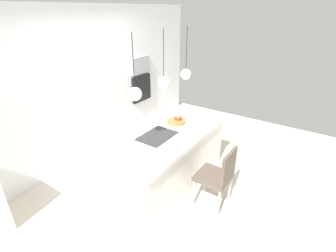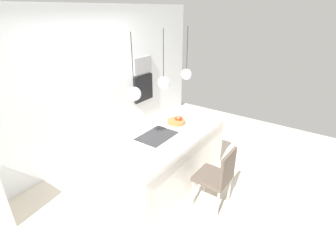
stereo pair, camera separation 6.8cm
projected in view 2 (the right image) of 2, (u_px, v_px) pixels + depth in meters
floor at (164, 181)px, 4.04m from camera, size 6.60×6.60×0.00m
back_wall at (87, 86)px, 4.34m from camera, size 6.00×0.10×2.60m
kitchen_island at (164, 157)px, 3.85m from camera, size 2.11×1.05×0.89m
sink_basin at (157, 136)px, 3.53m from camera, size 0.56×0.40×0.02m
faucet at (145, 123)px, 3.58m from camera, size 0.02×0.17×0.22m
fruit_bowl at (177, 121)px, 3.90m from camera, size 0.28×0.28×0.12m
microwave at (142, 65)px, 5.27m from camera, size 0.54×0.08×0.34m
oven at (143, 88)px, 5.48m from camera, size 0.56×0.08×0.56m
chair_near at (217, 175)px, 3.34m from camera, size 0.43×0.44×0.90m
pendant_light_left at (134, 94)px, 2.91m from camera, size 0.16×0.16×0.76m
pendant_light_center at (164, 83)px, 3.34m from camera, size 0.16×0.16×0.76m
pendant_light_right at (186, 74)px, 3.77m from camera, size 0.16×0.16×0.76m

